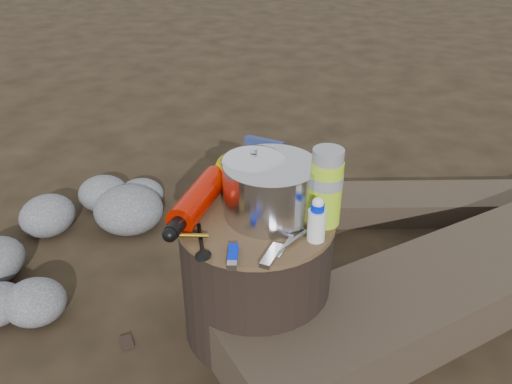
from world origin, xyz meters
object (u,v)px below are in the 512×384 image
(log_main, at_px, (500,265))
(travel_mug, at_px, (299,177))
(thermos, at_px, (326,187))
(camping_pot, at_px, (254,180))
(stump, at_px, (256,275))
(fuel_bottle, at_px, (198,199))

(log_main, distance_m, travel_mug, 0.79)
(thermos, bearing_deg, camping_pot, 175.88)
(stump, height_order, camping_pot, camping_pot)
(stump, distance_m, travel_mug, 0.31)
(camping_pot, relative_size, travel_mug, 1.56)
(log_main, xyz_separation_m, camping_pot, (-0.75, -0.38, 0.40))
(camping_pot, height_order, thermos, thermos)
(camping_pot, distance_m, thermos, 0.20)
(stump, xyz_separation_m, fuel_bottle, (-0.16, -0.02, 0.24))
(stump, xyz_separation_m, camping_pot, (-0.02, 0.05, 0.29))
(camping_pot, bearing_deg, travel_mug, 47.45)
(camping_pot, height_order, fuel_bottle, camping_pot)
(log_main, height_order, fuel_bottle, fuel_bottle)
(camping_pot, bearing_deg, log_main, 27.14)
(camping_pot, distance_m, fuel_bottle, 0.16)
(log_main, relative_size, travel_mug, 18.09)
(thermos, bearing_deg, log_main, 36.15)
(thermos, xyz_separation_m, travel_mug, (-0.10, 0.13, -0.05))
(fuel_bottle, relative_size, thermos, 1.54)
(stump, relative_size, log_main, 0.21)
(fuel_bottle, bearing_deg, travel_mug, 36.52)
(camping_pot, xyz_separation_m, thermos, (0.20, -0.01, 0.02))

